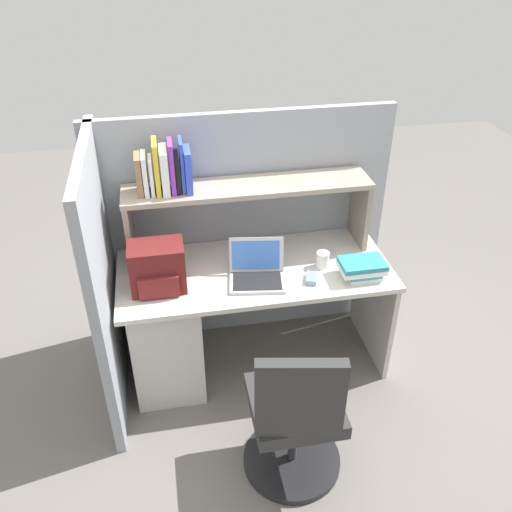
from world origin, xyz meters
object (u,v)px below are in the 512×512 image
Objects in this scene: laptop at (257,272)px; paper_cup at (323,260)px; backpack at (157,268)px; computer_mouse at (312,278)px; office_chair at (295,421)px.

laptop is 3.50× the size of paper_cup.
computer_mouse is at bearing -6.12° from backpack.
paper_cup reaches higher than computer_mouse.
backpack is (-0.55, 0.02, 0.08)m from laptop.
computer_mouse is at bearing -13.43° from laptop.
paper_cup is at bearing 7.55° from laptop.
computer_mouse is (0.30, -0.07, -0.03)m from laptop.
laptop is 1.15× the size of backpack.
computer_mouse is 0.11× the size of office_chair.
laptop is at bearing -75.76° from office_chair.
paper_cup is (0.95, 0.03, -0.08)m from backpack.
computer_mouse is (0.85, -0.09, -0.12)m from backpack.
backpack is 0.96m from paper_cup.
computer_mouse is 1.05× the size of paper_cup.
computer_mouse is 0.81m from office_chair.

